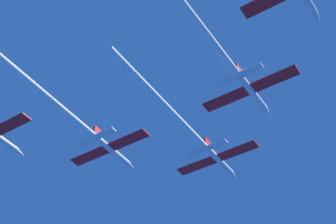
{
  "coord_description": "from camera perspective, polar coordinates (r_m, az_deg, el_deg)",
  "views": [
    {
      "loc": [
        45.45,
        -89.74,
        -73.61
      ],
      "look_at": [
        0.27,
        -20.4,
        -0.01
      ],
      "focal_mm": 57.38,
      "sensor_mm": 36.0,
      "label": 1
    }
  ],
  "objects": [
    {
      "name": "jet_right_wing",
      "position": [
        101.15,
        6.24,
        5.61
      ],
      "size": [
        20.35,
        45.99,
        3.37
      ],
      "color": "white"
    },
    {
      "name": "jet_left_wing",
      "position": [
        113.91,
        -9.84,
        -0.78
      ],
      "size": [
        20.35,
        50.62,
        3.37
      ],
      "color": "white"
    },
    {
      "name": "jet_lead",
      "position": [
        117.05,
        2.52,
        -2.14
      ],
      "size": [
        20.35,
        50.11,
        3.37
      ],
      "color": "white"
    }
  ]
}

